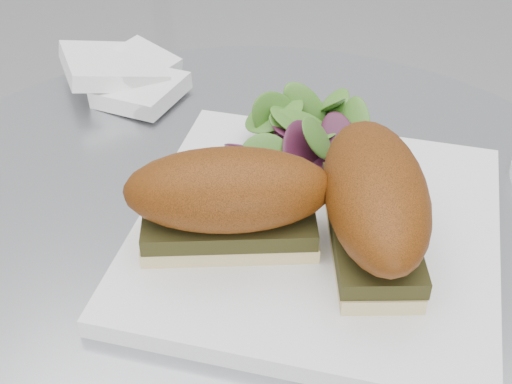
% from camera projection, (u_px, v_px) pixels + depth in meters
% --- Properties ---
extents(plate, '(0.29, 0.29, 0.02)m').
position_uv_depth(plate, '(317.00, 232.00, 0.57)').
color(plate, white).
rests_on(plate, table).
extents(sandwich_left, '(0.17, 0.12, 0.08)m').
position_uv_depth(sandwich_left, '(229.00, 199.00, 0.52)').
color(sandwich_left, '#DACC88').
rests_on(sandwich_left, plate).
extents(sandwich_right, '(0.12, 0.18, 0.08)m').
position_uv_depth(sandwich_right, '(374.00, 202.00, 0.52)').
color(sandwich_right, '#DACC88').
rests_on(sandwich_right, plate).
extents(salad, '(0.12, 0.12, 0.05)m').
position_uv_depth(salad, '(290.00, 132.00, 0.62)').
color(salad, '#51882C').
rests_on(salad, plate).
extents(napkin, '(0.17, 0.17, 0.02)m').
position_uv_depth(napkin, '(128.00, 84.00, 0.75)').
color(napkin, white).
rests_on(napkin, table).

